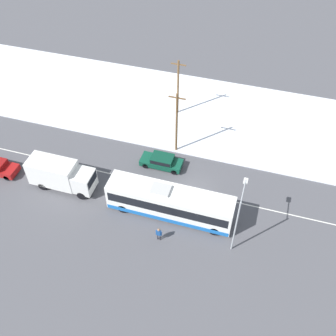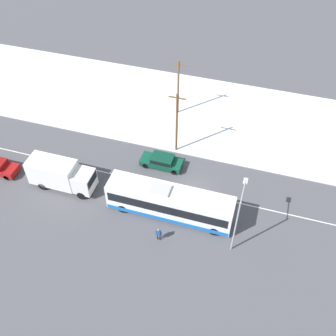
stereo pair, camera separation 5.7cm
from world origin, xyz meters
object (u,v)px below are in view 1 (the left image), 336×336
object	(u,v)px
pedestrian_at_stop	(159,233)
utility_pole_snowlot	(178,87)
box_truck	(60,174)
utility_pole_roadside	(177,122)
sedan_car	(162,161)
streetlamp	(238,214)
city_bus	(170,203)

from	to	relation	value
pedestrian_at_stop	utility_pole_snowlot	size ratio (longest dim) A/B	0.22
box_truck	utility_pole_snowlot	xyz separation A→B (m)	(7.97, 15.16, 2.11)
utility_pole_roadside	utility_pole_snowlot	bearing A→B (deg)	104.62
sedan_car	pedestrian_at_stop	world-z (taller)	pedestrian_at_stop
sedan_car	streetlamp	xyz separation A→B (m)	(9.14, -7.54, 3.52)
box_truck	utility_pole_roadside	world-z (taller)	utility_pole_roadside
pedestrian_at_stop	utility_pole_roadside	xyz separation A→B (m)	(-1.80, 11.95, 3.05)
sedan_car	utility_pole_snowlot	size ratio (longest dim) A/B	0.61
city_bus	streetlamp	world-z (taller)	streetlamp
sedan_car	utility_pole_roadside	world-z (taller)	utility_pole_roadside
streetlamp	utility_pole_snowlot	bearing A→B (deg)	120.65
city_bus	box_truck	bearing A→B (deg)	178.84
city_bus	streetlamp	distance (m)	7.15
streetlamp	utility_pole_snowlot	distance (m)	19.76
streetlamp	pedestrian_at_stop	bearing A→B (deg)	-166.44
streetlamp	utility_pole_snowlot	size ratio (longest dim) A/B	0.90
box_truck	pedestrian_at_stop	xyz separation A→B (m)	(11.49, -3.41, -0.76)
utility_pole_roadside	pedestrian_at_stop	bearing A→B (deg)	-81.45
sedan_car	utility_pole_snowlot	bearing A→B (deg)	-84.37
sedan_car	utility_pole_roadside	size ratio (longest dim) A/B	0.59
box_truck	utility_pole_snowlot	world-z (taller)	utility_pole_snowlot
box_truck	sedan_car	size ratio (longest dim) A/B	1.49
pedestrian_at_stop	utility_pole_snowlot	world-z (taller)	utility_pole_snowlot
box_truck	streetlamp	xyz separation A→B (m)	(18.04, -1.83, 2.53)
pedestrian_at_stop	streetlamp	size ratio (longest dim) A/B	0.24
city_bus	pedestrian_at_stop	bearing A→B (deg)	-91.80
city_bus	sedan_car	distance (m)	6.58
sedan_car	pedestrian_at_stop	bearing A→B (deg)	105.86
city_bus	sedan_car	world-z (taller)	city_bus
box_truck	utility_pole_roadside	bearing A→B (deg)	41.38
utility_pole_snowlot	streetlamp	bearing A→B (deg)	-59.35
pedestrian_at_stop	utility_pole_snowlot	distance (m)	19.12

